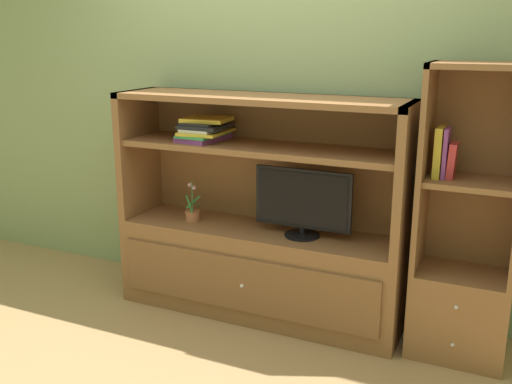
{
  "coord_description": "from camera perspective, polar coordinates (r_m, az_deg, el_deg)",
  "views": [
    {
      "loc": [
        1.42,
        -2.74,
        1.74
      ],
      "look_at": [
        0.0,
        0.35,
        0.81
      ],
      "focal_mm": 40.94,
      "sensor_mm": 36.0,
      "label": 1
    }
  ],
  "objects": [
    {
      "name": "upright_book_row",
      "position": [
        3.22,
        17.91,
        3.5
      ],
      "size": [
        0.11,
        0.16,
        0.27
      ],
      "color": "gold",
      "rests_on": "bookshelf_tall"
    },
    {
      "name": "magazine_stack",
      "position": [
        3.67,
        -5.03,
        6.11
      ],
      "size": [
        0.3,
        0.36,
        0.15
      ],
      "color": "purple",
      "rests_on": "media_console"
    },
    {
      "name": "ground_plane",
      "position": [
        3.54,
        -2.44,
        -14.19
      ],
      "size": [
        8.0,
        8.0,
        0.0
      ],
      "primitive_type": "plane",
      "color": "tan"
    },
    {
      "name": "media_console",
      "position": [
        3.69,
        0.37,
        -5.29
      ],
      "size": [
        1.81,
        0.5,
        1.39
      ],
      "color": "brown",
      "rests_on": "ground_plane"
    },
    {
      "name": "tv_monitor",
      "position": [
        3.46,
        4.59,
        -0.99
      ],
      "size": [
        0.6,
        0.21,
        0.41
      ],
      "color": "black",
      "rests_on": "media_console"
    },
    {
      "name": "potted_plant",
      "position": [
        3.81,
        -6.21,
        -2.04
      ],
      "size": [
        0.1,
        0.11,
        0.26
      ],
      "color": "#B26642",
      "rests_on": "media_console"
    },
    {
      "name": "painted_rear_wall",
      "position": [
        3.78,
        2.57,
        10.06
      ],
      "size": [
        6.0,
        0.1,
        2.8
      ],
      "primitive_type": "cube",
      "color": "#8C9E6B",
      "rests_on": "ground_plane"
    },
    {
      "name": "bookshelf_tall",
      "position": [
        3.39,
        19.58,
        -6.77
      ],
      "size": [
        0.51,
        0.39,
        1.6
      ],
      "color": "brown",
      "rests_on": "ground_plane"
    }
  ]
}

